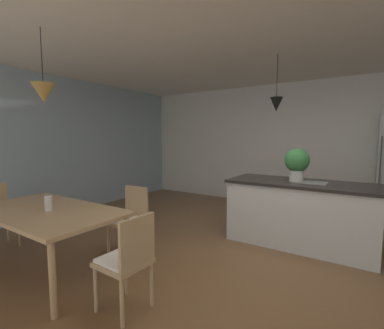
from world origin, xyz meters
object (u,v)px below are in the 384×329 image
dining_table (46,215)px  chair_far_right (130,218)px  chair_kitchen_end (127,259)px  vase_on_dining_table (48,203)px  kitchen_island (300,212)px  potted_plant_on_island (297,162)px

dining_table → chair_far_right: chair_far_right is taller
dining_table → chair_kitchen_end: (1.28, -0.00, -0.19)m
chair_far_right → vase_on_dining_table: 0.99m
kitchen_island → vase_on_dining_table: bearing=-131.1°
kitchen_island → potted_plant_on_island: potted_plant_on_island is taller
kitchen_island → dining_table: bearing=-132.4°
dining_table → chair_far_right: 0.97m
dining_table → vase_on_dining_table: 0.17m
kitchen_island → vase_on_dining_table: size_ratio=11.63×
chair_far_right → kitchen_island: 2.37m
chair_far_right → vase_on_dining_table: size_ratio=5.14×
chair_far_right → potted_plant_on_island: size_ratio=1.85×
chair_far_right → chair_kitchen_end: bearing=-44.7°
chair_far_right → potted_plant_on_island: (1.72, 1.55, 0.70)m
kitchen_island → potted_plant_on_island: (-0.07, 0.00, 0.71)m
chair_kitchen_end → vase_on_dining_table: (-1.20, -0.01, 0.33)m
chair_kitchen_end → kitchen_island: (0.92, 2.41, -0.01)m
dining_table → potted_plant_on_island: size_ratio=3.89×
chair_far_right → dining_table: bearing=-115.3°
chair_far_right → vase_on_dining_table: bearing=-110.2°
chair_kitchen_end → vase_on_dining_table: bearing=-179.4°
dining_table → chair_kitchen_end: chair_kitchen_end is taller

